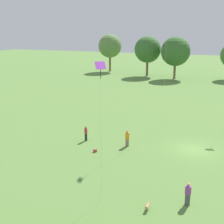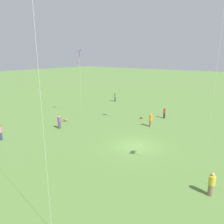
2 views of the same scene
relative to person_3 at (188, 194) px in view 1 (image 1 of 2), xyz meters
name	(u,v)px [view 1 (image 1 of 2)]	position (x,y,z in m)	size (l,w,h in m)	color
ground_plane	(194,150)	(-1.03, 10.87, -0.84)	(240.00, 240.00, 0.00)	#5B843D
tree_0	(110,46)	(-32.39, 63.31, 6.36)	(6.60, 6.60, 10.52)	brown
tree_1	(148,50)	(-19.89, 58.55, 5.98)	(6.77, 6.77, 10.23)	brown
tree_2	(176,51)	(-12.28, 56.52, 5.86)	(7.08, 7.08, 10.26)	brown
person_3	(188,194)	(0.00, 0.00, 0.00)	(0.62, 0.62, 1.71)	#4C4C51
person_4	(86,133)	(-12.68, 9.00, 0.02)	(0.46, 0.46, 1.69)	#232328
person_5	(127,138)	(-7.83, 9.17, 0.04)	(0.60, 0.60, 1.79)	#847056
kite_4	(100,74)	(-5.92, -1.80, 8.51)	(0.87, 0.84, 10.14)	purple
dog_0	(148,206)	(-2.45, -1.68, -0.52)	(0.25, 0.77, 0.46)	tan
picnic_bag_0	(95,151)	(-10.33, 6.40, -0.70)	(0.36, 0.35, 0.27)	#933833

